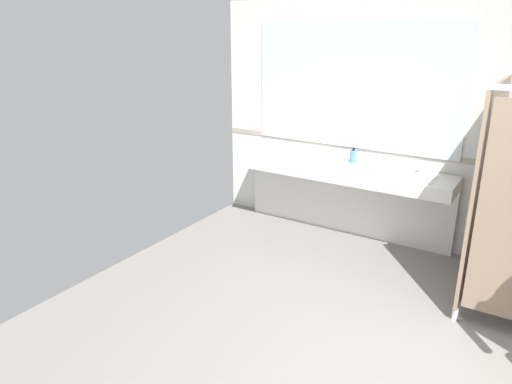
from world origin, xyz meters
The scene contains 4 objects.
wall_back_tile_band centered at (0.00, 2.70, 1.05)m, with size 6.68×0.01×0.06m, color #9E937F.
vanity_counter centered at (-1.66, 2.50, 0.64)m, with size 2.50×0.54×1.00m.
mirror_panel centered at (-1.66, 2.69, 1.72)m, with size 2.40×0.02×1.37m, color silver.
soap_dispenser centered at (-1.58, 2.58, 0.96)m, with size 0.07×0.07×0.18m.
Camera 1 is at (0.32, -2.51, 2.38)m, focal length 33.94 mm.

